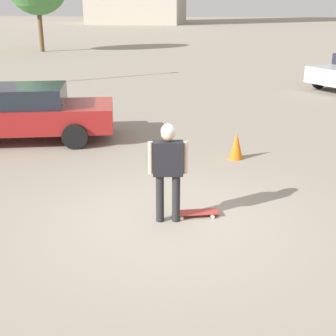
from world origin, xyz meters
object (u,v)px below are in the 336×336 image
object	(u,v)px
car_parked_near	(18,113)
skateboard	(196,213)
person	(168,164)
traffic_cone	(236,146)

from	to	relation	value
car_parked_near	skateboard	bearing A→B (deg)	127.12
skateboard	person	bearing A→B (deg)	13.61
car_parked_near	person	bearing A→B (deg)	122.77
person	skateboard	world-z (taller)	person
person	car_parked_near	bearing A→B (deg)	127.48
person	skateboard	xyz separation A→B (m)	(0.43, 0.24, -0.92)
skateboard	traffic_cone	bearing A→B (deg)	-117.06
skateboard	car_parked_near	xyz separation A→B (m)	(-4.81, 3.86, 0.66)
skateboard	traffic_cone	size ratio (longest dim) A/B	1.29
skateboard	car_parked_near	size ratio (longest dim) A/B	0.16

